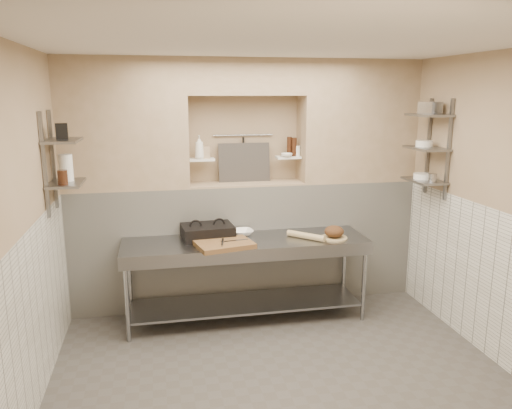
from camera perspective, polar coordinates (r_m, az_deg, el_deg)
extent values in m
cube|color=#46423E|center=(4.66, 2.98, -19.52)|extent=(4.00, 3.90, 0.10)
cube|color=silver|center=(3.97, 3.48, 18.72)|extent=(4.00, 3.90, 0.10)
cube|color=tan|center=(4.09, -25.88, -3.22)|extent=(0.10, 3.90, 2.80)
cube|color=tan|center=(4.99, 26.63, -0.61)|extent=(0.10, 3.90, 2.80)
cube|color=tan|center=(5.99, -1.59, 2.74)|extent=(4.00, 0.10, 2.80)
cube|color=tan|center=(2.31, 16.11, -14.26)|extent=(4.00, 0.10, 2.80)
cube|color=silver|center=(5.91, -1.14, -4.37)|extent=(4.00, 0.40, 1.40)
cube|color=tan|center=(5.75, -1.17, 2.42)|extent=(1.30, 0.40, 0.02)
cube|color=tan|center=(5.59, -14.87, 8.85)|extent=(1.35, 0.40, 1.40)
cube|color=tan|center=(6.04, 11.44, 9.27)|extent=(1.35, 0.40, 1.40)
cube|color=tan|center=(5.66, -1.22, 14.37)|extent=(1.30, 0.40, 0.40)
cube|color=silver|center=(4.30, -24.18, -12.21)|extent=(0.02, 3.90, 1.40)
cube|color=silver|center=(5.15, 25.33, -8.26)|extent=(0.02, 3.90, 1.40)
cube|color=white|center=(5.64, -6.21, 5.13)|extent=(0.28, 0.16, 0.02)
cube|color=white|center=(5.81, 3.70, 5.40)|extent=(0.28, 0.16, 0.02)
cylinder|color=gray|center=(5.84, -1.49, 7.93)|extent=(0.70, 0.02, 0.02)
cylinder|color=black|center=(5.84, -1.45, 6.25)|extent=(0.02, 0.02, 0.30)
cube|color=#383330|center=(5.81, -1.35, 4.83)|extent=(0.60, 0.08, 0.45)
cube|color=slate|center=(5.20, -22.17, 4.76)|extent=(0.03, 0.03, 0.95)
cube|color=slate|center=(4.81, -23.02, 4.12)|extent=(0.03, 0.03, 0.95)
cube|color=slate|center=(5.01, -20.88, 2.28)|extent=(0.30, 0.50, 0.02)
cube|color=slate|center=(4.96, -21.24, 6.83)|extent=(0.30, 0.50, 0.03)
cube|color=slate|center=(5.90, 19.08, 6.32)|extent=(0.03, 0.03, 1.05)
cube|color=slate|center=(5.56, 21.15, 5.82)|extent=(0.03, 0.03, 1.05)
cube|color=slate|center=(5.71, 18.66, 2.61)|extent=(0.30, 0.50, 0.02)
cube|color=slate|center=(5.66, 18.91, 6.10)|extent=(0.30, 0.50, 0.02)
cube|color=slate|center=(5.64, 19.16, 9.63)|extent=(0.30, 0.50, 0.03)
cube|color=gray|center=(5.33, -1.18, -4.27)|extent=(2.60, 0.70, 0.04)
cube|color=gray|center=(5.57, -1.15, -11.18)|extent=(2.45, 0.60, 0.03)
cube|color=gray|center=(5.03, -0.51, -6.00)|extent=(2.60, 0.02, 0.12)
cylinder|color=gray|center=(5.14, -14.53, -10.66)|extent=(0.04, 0.04, 0.86)
cylinder|color=gray|center=(5.68, -14.24, -8.37)|extent=(0.04, 0.04, 0.86)
cylinder|color=gray|center=(5.56, 12.22, -8.74)|extent=(0.04, 0.04, 0.86)
cylinder|color=gray|center=(6.06, 10.04, -6.83)|extent=(0.04, 0.04, 0.86)
cube|color=black|center=(5.39, -5.56, -3.37)|extent=(0.57, 0.44, 0.10)
cube|color=black|center=(5.37, -5.57, -2.62)|extent=(0.57, 0.44, 0.05)
cube|color=brown|center=(5.08, -3.62, -4.59)|extent=(0.63, 0.50, 0.05)
cube|color=gray|center=(5.13, -2.47, -4.16)|extent=(0.29, 0.08, 0.01)
cylinder|color=gray|center=(5.05, -3.86, -4.36)|extent=(0.06, 0.24, 0.02)
imported|color=white|center=(5.50, -1.55, -3.19)|extent=(0.26, 0.26, 0.06)
cylinder|color=tan|center=(5.37, 5.73, -3.58)|extent=(0.36, 0.36, 0.07)
cylinder|color=tan|center=(5.43, 8.89, -3.78)|extent=(0.29, 0.29, 0.02)
ellipsoid|color=#4C2D19|center=(5.41, 8.92, -3.06)|extent=(0.21, 0.21, 0.13)
imported|color=white|center=(5.58, -6.50, 6.52)|extent=(0.11, 0.11, 0.26)
cube|color=tan|center=(5.63, -5.79, 5.93)|extent=(0.09, 0.09, 0.13)
imported|color=white|center=(5.75, 3.52, 5.67)|extent=(0.15, 0.15, 0.04)
cylinder|color=black|center=(5.82, 4.38, 6.59)|extent=(0.06, 0.06, 0.21)
cylinder|color=black|center=(5.84, 3.83, 6.65)|extent=(0.06, 0.06, 0.22)
cylinder|color=white|center=(5.84, 4.75, 6.13)|extent=(0.07, 0.07, 0.12)
cylinder|color=white|center=(5.05, -20.88, 3.95)|extent=(0.13, 0.13, 0.25)
cylinder|color=black|center=(4.85, -21.23, 2.89)|extent=(0.09, 0.09, 0.13)
cube|color=black|center=(4.95, -21.32, 7.81)|extent=(0.12, 0.12, 0.15)
cylinder|color=white|center=(5.73, 18.52, 3.09)|extent=(0.20, 0.20, 0.06)
cylinder|color=gray|center=(5.56, 19.53, 2.89)|extent=(0.09, 0.09, 0.09)
cylinder|color=white|center=(5.71, 18.67, 6.62)|extent=(0.18, 0.18, 0.07)
cube|color=gray|center=(5.63, 19.28, 10.38)|extent=(0.21, 0.23, 0.13)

